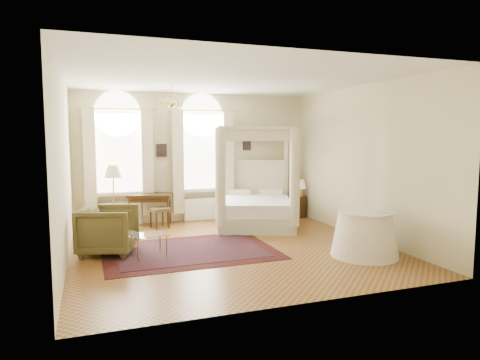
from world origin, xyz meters
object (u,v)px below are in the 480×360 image
Objects in this scene: coffee_table at (149,237)px; canopy_bed at (256,203)px; stool at (160,211)px; armchair at (108,230)px; side_table at (365,234)px; nightstand at (296,206)px; writing_desk at (150,198)px; floor_lamp at (113,175)px.

canopy_bed is at bearing 33.60° from coffee_table.
stool is 0.53× the size of armchair.
side_table is at bearing -49.04° from stool.
stool is 0.77× the size of coffee_table.
coffee_table is at bearing 161.59° from side_table.
nightstand is 3.73m from stool.
coffee_table is 3.97m from side_table.
stool is at bearing 166.92° from canopy_bed.
canopy_bed is 1.59m from nightstand.
canopy_bed is at bearing -20.17° from writing_desk.
armchair is (-1.26, -1.95, 0.04)m from stool.
stool is 0.35× the size of floor_lamp.
armchair is 1.44× the size of coffee_table.
floor_lamp reaches higher than armchair.
side_table is (3.37, -4.06, -0.26)m from writing_desk.
nightstand is at bearing 1.68° from stool.
writing_desk is 0.76× the size of floor_lamp.
canopy_bed is at bearing -155.95° from nightstand.
canopy_bed is at bearing -10.98° from floor_lamp.
canopy_bed is 4.56× the size of nightstand.
nightstand is 5.40m from armchair.
canopy_bed is 3.93× the size of coffee_table.
floor_lamp is at bearing 100.61° from coffee_table.
stool is (-2.29, 0.53, -0.14)m from canopy_bed.
armchair is at bearing -95.89° from floor_lamp.
stool is at bearing -14.67° from armchair.
coffee_table is 0.45× the size of floor_lamp.
coffee_table is (-2.86, -1.90, -0.17)m from canopy_bed.
coffee_table is at bearing -79.39° from floor_lamp.
nightstand reaches higher than stool.
coffee_table is at bearing -106.56° from armchair.
side_table is at bearing -73.91° from canopy_bed.
floor_lamp reaches higher than coffee_table.
writing_desk is 1.11m from floor_lamp.
canopy_bed is 2.20× the size of side_table.
armchair is 0.84m from coffee_table.
floor_lamp is (0.21, 2.07, 0.86)m from armchair.
writing_desk is 0.95× the size of side_table.
canopy_bed is 2.72× the size of armchair.
nightstand is 0.51× the size of writing_desk.
writing_desk is 1.69× the size of coffee_table.
coffee_table is at bearing -98.07° from writing_desk.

